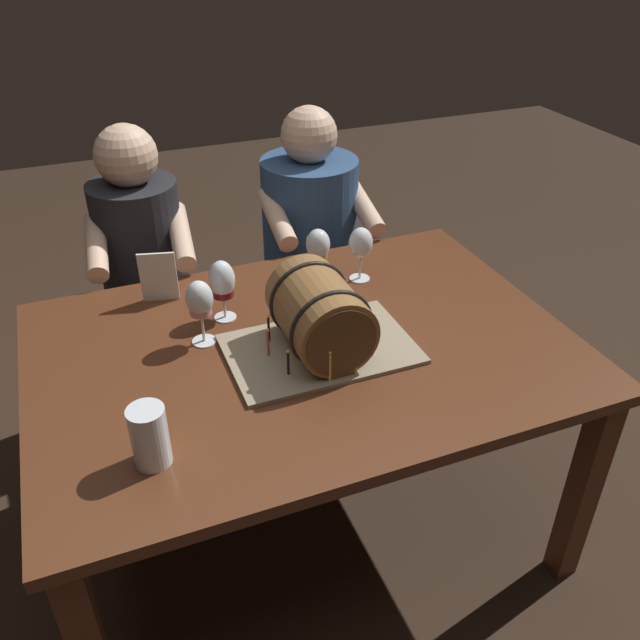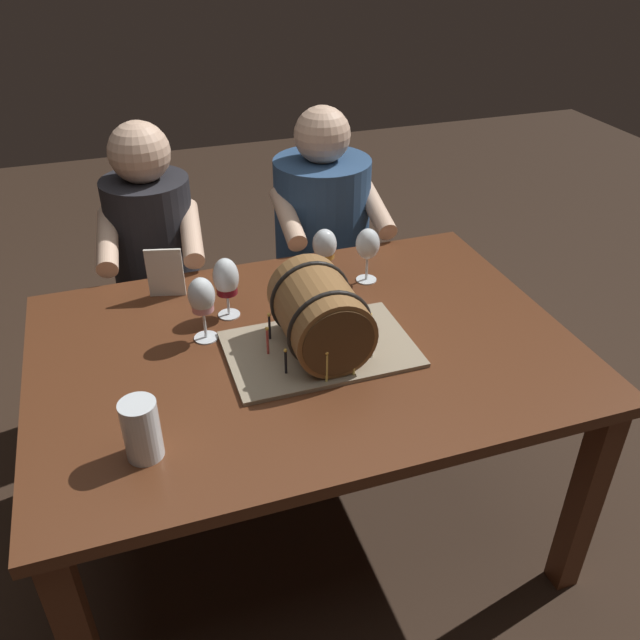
# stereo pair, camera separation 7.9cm
# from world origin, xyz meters

# --- Properties ---
(ground_plane) EXTENTS (8.00, 8.00, 0.00)m
(ground_plane) POSITION_xyz_m (0.00, 0.00, 0.00)
(ground_plane) COLOR #332319
(dining_table) EXTENTS (1.48, 1.03, 0.73)m
(dining_table) POSITION_xyz_m (0.00, 0.00, 0.64)
(dining_table) COLOR #562D19
(dining_table) RESTS_ON ground
(barrel_cake) EXTENTS (0.50, 0.33, 0.23)m
(barrel_cake) POSITION_xyz_m (0.03, -0.04, 0.84)
(barrel_cake) COLOR gray
(barrel_cake) RESTS_ON dining_table
(wine_glass_red) EXTENTS (0.08, 0.08, 0.19)m
(wine_glass_red) POSITION_xyz_m (-0.17, 0.22, 0.85)
(wine_glass_red) COLOR white
(wine_glass_red) RESTS_ON dining_table
(wine_glass_empty) EXTENTS (0.08, 0.08, 0.18)m
(wine_glass_empty) POSITION_xyz_m (0.30, 0.28, 0.86)
(wine_glass_empty) COLOR white
(wine_glass_empty) RESTS_ON dining_table
(wine_glass_rose) EXTENTS (0.07, 0.07, 0.19)m
(wine_glass_rose) POSITION_xyz_m (-0.25, 0.12, 0.86)
(wine_glass_rose) COLOR white
(wine_glass_rose) RESTS_ON dining_table
(wine_glass_amber) EXTENTS (0.08, 0.08, 0.18)m
(wine_glass_amber) POSITION_xyz_m (0.17, 0.32, 0.86)
(wine_glass_amber) COLOR white
(wine_glass_amber) RESTS_ON dining_table
(beer_pint) EXTENTS (0.08, 0.08, 0.15)m
(beer_pint) POSITION_xyz_m (-0.46, -0.30, 0.80)
(beer_pint) COLOR white
(beer_pint) RESTS_ON dining_table
(menu_card) EXTENTS (0.11, 0.04, 0.16)m
(menu_card) POSITION_xyz_m (-0.32, 0.39, 0.81)
(menu_card) COLOR silver
(menu_card) RESTS_ON dining_table
(person_seated_left) EXTENTS (0.38, 0.47, 1.16)m
(person_seated_left) POSITION_xyz_m (-0.32, 0.80, 0.52)
(person_seated_left) COLOR black
(person_seated_left) RESTS_ON ground
(person_seated_right) EXTENTS (0.42, 0.49, 1.16)m
(person_seated_right) POSITION_xyz_m (0.32, 0.80, 0.55)
(person_seated_right) COLOR #1B2D46
(person_seated_right) RESTS_ON ground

